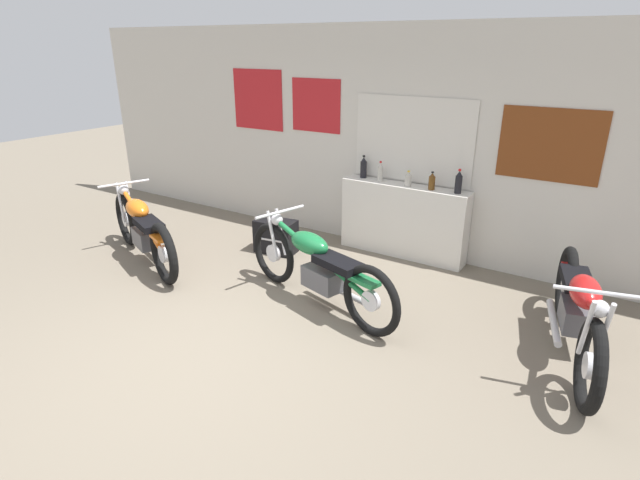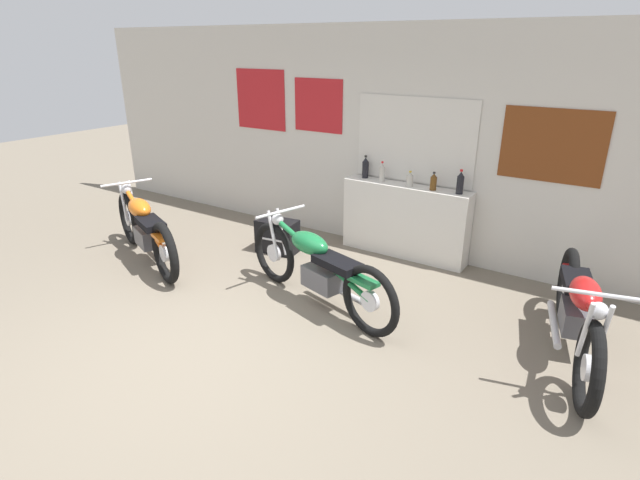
# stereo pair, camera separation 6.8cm
# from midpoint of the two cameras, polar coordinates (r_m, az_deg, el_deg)

# --- Properties ---
(ground_plane) EXTENTS (24.00, 24.00, 0.00)m
(ground_plane) POSITION_cam_midpoint_polar(r_m,az_deg,el_deg) (4.65, -13.20, -12.51)
(ground_plane) COLOR #706656
(wall_back) EXTENTS (10.00, 0.07, 2.80)m
(wall_back) POSITION_cam_midpoint_polar(r_m,az_deg,el_deg) (6.55, 6.67, 11.28)
(wall_back) COLOR beige
(wall_back) RESTS_ON ground_plane
(sill_counter) EXTENTS (1.63, 0.28, 0.93)m
(sill_counter) POSITION_cam_midpoint_polar(r_m,az_deg,el_deg) (6.41, 9.93, 2.16)
(sill_counter) COLOR silver
(sill_counter) RESTS_ON ground_plane
(bottle_leftmost) EXTENTS (0.08, 0.08, 0.29)m
(bottle_leftmost) POSITION_cam_midpoint_polar(r_m,az_deg,el_deg) (6.54, 5.51, 8.20)
(bottle_leftmost) COLOR black
(bottle_leftmost) RESTS_ON sill_counter
(bottle_left_center) EXTENTS (0.07, 0.07, 0.26)m
(bottle_left_center) POSITION_cam_midpoint_polar(r_m,az_deg,el_deg) (6.37, 7.40, 7.63)
(bottle_left_center) COLOR #B7B2A8
(bottle_left_center) RESTS_ON sill_counter
(bottle_center) EXTENTS (0.08, 0.08, 0.19)m
(bottle_center) POSITION_cam_midpoint_polar(r_m,az_deg,el_deg) (6.21, 10.53, 6.80)
(bottle_center) COLOR #B7B2A8
(bottle_center) RESTS_ON sill_counter
(bottle_right_center) EXTENTS (0.08, 0.08, 0.22)m
(bottle_right_center) POSITION_cam_midpoint_polar(r_m,az_deg,el_deg) (6.10, 13.15, 6.47)
(bottle_right_center) COLOR #5B3814
(bottle_right_center) RESTS_ON sill_counter
(bottle_rightmost) EXTENTS (0.08, 0.08, 0.29)m
(bottle_rightmost) POSITION_cam_midpoint_polar(r_m,az_deg,el_deg) (6.02, 16.04, 6.27)
(bottle_rightmost) COLOR black
(bottle_rightmost) RESTS_ON sill_counter
(motorcycle_orange) EXTENTS (2.06, 0.97, 0.90)m
(motorcycle_orange) POSITION_cam_midpoint_polar(r_m,az_deg,el_deg) (6.51, -19.08, 1.22)
(motorcycle_orange) COLOR black
(motorcycle_orange) RESTS_ON ground_plane
(motorcycle_green) EXTENTS (2.14, 0.81, 0.89)m
(motorcycle_green) POSITION_cam_midpoint_polar(r_m,az_deg,el_deg) (5.09, 0.09, -3.12)
(motorcycle_green) COLOR black
(motorcycle_green) RESTS_ON ground_plane
(motorcycle_red) EXTENTS (0.77, 2.12, 0.90)m
(motorcycle_red) POSITION_cam_midpoint_polar(r_m,az_deg,el_deg) (4.82, 27.73, -7.32)
(motorcycle_red) COLOR black
(motorcycle_red) RESTS_ON ground_plane
(hard_case_black) EXTENTS (0.56, 0.36, 0.46)m
(hard_case_black) POSITION_cam_midpoint_polar(r_m,az_deg,el_deg) (6.52, -4.59, 0.46)
(hard_case_black) COLOR black
(hard_case_black) RESTS_ON ground_plane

